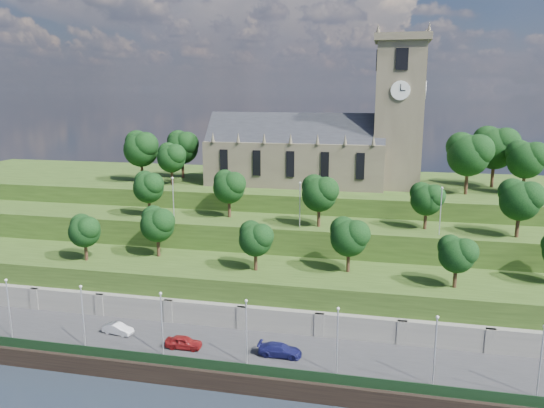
% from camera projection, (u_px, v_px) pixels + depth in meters
% --- Properties ---
extents(ground, '(320.00, 320.00, 0.00)m').
position_uv_depth(ground, '(259.00, 395.00, 56.87)').
color(ground, black).
rests_on(ground, ground).
extents(promenade, '(160.00, 12.00, 2.00)m').
position_uv_depth(promenade, '(271.00, 360.00, 62.39)').
color(promenade, '#2D2D30').
rests_on(promenade, ground).
extents(quay_wall, '(160.00, 0.50, 2.20)m').
position_uv_depth(quay_wall, '(259.00, 386.00, 56.59)').
color(quay_wall, black).
rests_on(quay_wall, ground).
extents(fence, '(160.00, 0.10, 1.20)m').
position_uv_depth(fence, '(260.00, 370.00, 56.90)').
color(fence, '#163218').
rests_on(fence, promenade).
extents(retaining_wall, '(160.00, 2.10, 5.00)m').
position_uv_depth(retaining_wall, '(281.00, 326.00, 67.78)').
color(retaining_wall, slate).
rests_on(retaining_wall, ground).
extents(embankment_lower, '(160.00, 12.00, 8.00)m').
position_uv_depth(embankment_lower, '(290.00, 297.00, 73.22)').
color(embankment_lower, '#2B4517').
rests_on(embankment_lower, ground).
extents(embankment_upper, '(160.00, 10.00, 12.00)m').
position_uv_depth(embankment_upper, '(302.00, 259.00, 83.30)').
color(embankment_upper, '#2B4517').
rests_on(embankment_upper, ground).
extents(hilltop, '(160.00, 32.00, 15.00)m').
position_uv_depth(hilltop, '(319.00, 219.00, 103.04)').
color(hilltop, '#2B4517').
rests_on(hilltop, ground).
extents(church, '(38.60, 12.35, 27.60)m').
position_uv_depth(church, '(322.00, 144.00, 95.86)').
color(church, brown).
rests_on(church, hilltop).
extents(trees_lower, '(68.57, 8.76, 7.50)m').
position_uv_depth(trees_lower, '(291.00, 236.00, 71.49)').
color(trees_lower, '#341F14').
rests_on(trees_lower, embankment_lower).
extents(trees_upper, '(61.23, 8.28, 8.17)m').
position_uv_depth(trees_upper, '(329.00, 192.00, 79.22)').
color(trees_upper, '#341F14').
rests_on(trees_upper, embankment_upper).
extents(trees_hilltop, '(74.51, 16.23, 10.88)m').
position_uv_depth(trees_hilltop, '(349.00, 150.00, 94.09)').
color(trees_hilltop, '#341F14').
rests_on(trees_hilltop, hilltop).
extents(lamp_posts_promenade, '(60.36, 0.36, 7.81)m').
position_uv_depth(lamp_posts_promenade, '(246.00, 327.00, 58.30)').
color(lamp_posts_promenade, '#B2B2B7').
rests_on(lamp_posts_promenade, promenade).
extents(lamp_posts_upper, '(40.36, 0.36, 6.91)m').
position_uv_depth(lamp_posts_upper, '(300.00, 201.00, 78.31)').
color(lamp_posts_upper, '#B2B2B7').
rests_on(lamp_posts_upper, embankment_upper).
extents(car_left, '(4.42, 1.86, 1.49)m').
position_uv_depth(car_left, '(184.00, 342.00, 62.95)').
color(car_left, maroon).
rests_on(car_left, promenade).
extents(car_middle, '(4.17, 2.00, 1.32)m').
position_uv_depth(car_middle, '(118.00, 329.00, 66.66)').
color(car_middle, '#B4B4B9').
rests_on(car_middle, promenade).
extents(car_right, '(5.08, 2.09, 1.47)m').
position_uv_depth(car_right, '(280.00, 350.00, 61.13)').
color(car_right, '#16174D').
rests_on(car_right, promenade).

